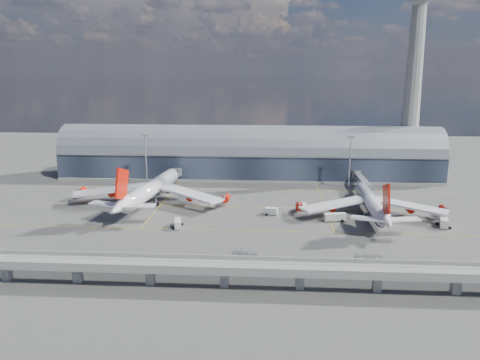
# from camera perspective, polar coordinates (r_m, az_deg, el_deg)

# --- Properties ---
(ground) EXTENTS (500.00, 500.00, 0.00)m
(ground) POSITION_cam_1_polar(r_m,az_deg,el_deg) (178.93, -0.17, -5.10)
(ground) COLOR #474744
(ground) RESTS_ON ground
(taxi_lines) EXTENTS (200.00, 80.12, 0.01)m
(taxi_lines) POSITION_cam_1_polar(r_m,az_deg,el_deg) (200.00, 0.27, -3.12)
(taxi_lines) COLOR gold
(taxi_lines) RESTS_ON ground
(terminal) EXTENTS (200.00, 30.00, 28.00)m
(terminal) POSITION_cam_1_polar(r_m,az_deg,el_deg) (251.78, 1.06, 2.93)
(terminal) COLOR #202735
(terminal) RESTS_ON ground
(control_tower) EXTENTS (19.00, 19.00, 103.00)m
(control_tower) POSITION_cam_1_polar(r_m,az_deg,el_deg) (262.93, 20.39, 11.40)
(control_tower) COLOR gray
(control_tower) RESTS_ON ground
(guideway) EXTENTS (220.00, 8.50, 7.20)m
(guideway) POSITION_cam_1_polar(r_m,az_deg,el_deg) (125.82, -1.94, -10.65)
(guideway) COLOR gray
(guideway) RESTS_ON ground
(floodlight_mast_left) EXTENTS (3.00, 0.70, 25.70)m
(floodlight_mast_left) POSITION_cam_1_polar(r_m,az_deg,el_deg) (236.70, -11.40, 2.57)
(floodlight_mast_left) COLOR gray
(floodlight_mast_left) RESTS_ON ground
(floodlight_mast_right) EXTENTS (3.00, 0.70, 25.70)m
(floodlight_mast_right) POSITION_cam_1_polar(r_m,az_deg,el_deg) (231.65, 13.24, 2.25)
(floodlight_mast_right) COLOR gray
(floodlight_mast_right) RESTS_ON ground
(airliner_left) EXTENTS (69.43, 73.02, 22.24)m
(airliner_left) POSITION_cam_1_polar(r_m,az_deg,el_deg) (204.19, -10.96, -1.17)
(airliner_left) COLOR white
(airliner_left) RESTS_ON ground
(airliner_right) EXTENTS (59.27, 61.92, 19.69)m
(airliner_right) POSITION_cam_1_polar(r_m,az_deg,el_deg) (190.87, 15.75, -2.83)
(airliner_right) COLOR white
(airliner_right) RESTS_ON ground
(jet_bridge_left) EXTENTS (4.40, 28.00, 7.25)m
(jet_bridge_left) POSITION_cam_1_polar(r_m,az_deg,el_deg) (233.33, -8.12, 0.43)
(jet_bridge_left) COLOR gray
(jet_bridge_left) RESTS_ON ground
(jet_bridge_right) EXTENTS (4.40, 32.00, 7.25)m
(jet_bridge_right) POSITION_cam_1_polar(r_m,az_deg,el_deg) (230.60, 14.56, -0.02)
(jet_bridge_right) COLOR gray
(jet_bridge_right) RESTS_ON ground
(service_truck_0) EXTENTS (3.48, 7.25, 2.88)m
(service_truck_0) POSITION_cam_1_polar(r_m,az_deg,el_deg) (173.76, -7.59, -5.27)
(service_truck_0) COLOR beige
(service_truck_0) RESTS_ON ground
(service_truck_1) EXTENTS (5.43, 3.47, 2.91)m
(service_truck_1) POSITION_cam_1_polar(r_m,az_deg,el_deg) (187.28, 3.85, -3.82)
(service_truck_1) COLOR beige
(service_truck_1) RESTS_ON ground
(service_truck_2) EXTENTS (8.68, 3.88, 3.04)m
(service_truck_2) POSITION_cam_1_polar(r_m,az_deg,el_deg) (182.83, 11.50, -4.45)
(service_truck_2) COLOR beige
(service_truck_2) RESTS_ON ground
(service_truck_3) EXTENTS (4.18, 7.28, 3.31)m
(service_truck_3) POSITION_cam_1_polar(r_m,az_deg,el_deg) (188.13, 23.57, -4.78)
(service_truck_3) COLOR beige
(service_truck_3) RESTS_ON ground
(service_truck_4) EXTENTS (3.30, 4.98, 2.65)m
(service_truck_4) POSITION_cam_1_polar(r_m,az_deg,el_deg) (195.13, 7.66, -3.25)
(service_truck_4) COLOR beige
(service_truck_4) RESTS_ON ground
(service_truck_5) EXTENTS (5.73, 7.26, 3.32)m
(service_truck_5) POSITION_cam_1_polar(r_m,az_deg,el_deg) (226.92, -10.85, -0.94)
(service_truck_5) COLOR beige
(service_truck_5) RESTS_ON ground
(cargo_train_0) EXTENTS (8.30, 3.99, 1.82)m
(cargo_train_0) POSITION_cam_1_polar(r_m,az_deg,el_deg) (145.63, 0.53, -9.08)
(cargo_train_0) COLOR gray
(cargo_train_0) RESTS_ON ground
(cargo_train_1) EXTENTS (10.31, 3.62, 1.70)m
(cargo_train_1) POSITION_cam_1_polar(r_m,az_deg,el_deg) (142.39, 4.39, -9.69)
(cargo_train_1) COLOR gray
(cargo_train_1) RESTS_ON ground
(cargo_train_2) EXTENTS (8.40, 2.01, 1.87)m
(cargo_train_2) POSITION_cam_1_polar(r_m,az_deg,el_deg) (148.00, 15.38, -9.20)
(cargo_train_2) COLOR gray
(cargo_train_2) RESTS_ON ground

